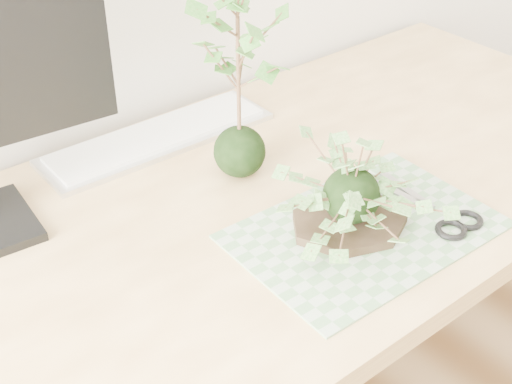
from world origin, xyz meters
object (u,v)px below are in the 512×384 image
(desk, at_px, (264,240))
(maple_kokedama, at_px, (238,31))
(ivy_kokedama, at_px, (353,172))
(keyboard, at_px, (158,137))

(desk, height_order, maple_kokedama, maple_kokedama)
(ivy_kokedama, relative_size, maple_kokedama, 0.85)
(keyboard, bearing_deg, ivy_kokedama, -77.48)
(ivy_kokedama, relative_size, keyboard, 0.71)
(desk, xyz_separation_m, maple_kokedama, (0.01, 0.08, 0.35))
(desk, relative_size, keyboard, 3.59)
(desk, xyz_separation_m, keyboard, (-0.04, 0.27, 0.10))
(desk, distance_m, keyboard, 0.29)
(maple_kokedama, relative_size, keyboard, 0.83)
(desk, bearing_deg, keyboard, 97.88)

